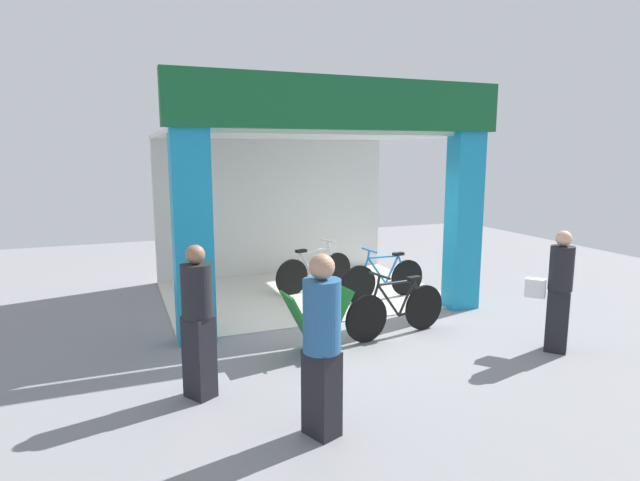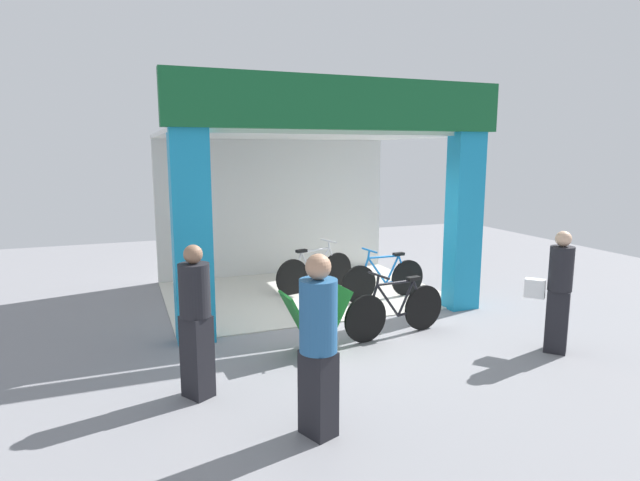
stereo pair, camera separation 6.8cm
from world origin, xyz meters
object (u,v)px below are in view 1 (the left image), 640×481
sandwich_board_sign (317,321)px  bicycle_inside_1 (384,279)px  pedestrian_2 (322,343)px  bicycle_parked_0 (397,310)px  pedestrian_0 (198,320)px  pedestrian_1 (558,291)px  bicycle_inside_0 (315,272)px

sandwich_board_sign → bicycle_inside_1: bearing=43.2°
sandwich_board_sign → pedestrian_2: size_ratio=0.52×
bicycle_parked_0 → pedestrian_2: pedestrian_2 is taller
bicycle_parked_0 → pedestrian_0: 3.10m
bicycle_inside_1 → pedestrian_1: bearing=-72.6°
pedestrian_2 → pedestrian_0: bearing=128.2°
bicycle_parked_0 → sandwich_board_sign: bicycle_parked_0 is taller
bicycle_parked_0 → pedestrian_1: pedestrian_1 is taller
sandwich_board_sign → pedestrian_2: pedestrian_2 is taller
bicycle_inside_1 → pedestrian_0: bearing=-144.2°
bicycle_inside_0 → pedestrian_2: bearing=-110.1°
sandwich_board_sign → pedestrian_1: pedestrian_1 is taller
bicycle_parked_0 → sandwich_board_sign: bearing=-173.0°
bicycle_inside_0 → sandwich_board_sign: (-1.06, -2.85, 0.04)m
bicycle_inside_0 → sandwich_board_sign: 3.04m
bicycle_inside_1 → bicycle_parked_0: size_ratio=1.00×
bicycle_parked_0 → pedestrian_2: (-1.98, -2.10, 0.52)m
bicycle_inside_1 → pedestrian_0: pedestrian_0 is taller
bicycle_inside_1 → sandwich_board_sign: (-2.01, -1.89, 0.05)m
bicycle_inside_0 → pedestrian_2: 5.13m
bicycle_inside_0 → pedestrian_1: bearing=-64.5°
bicycle_inside_1 → pedestrian_0: size_ratio=1.02×
pedestrian_1 → pedestrian_2: size_ratio=0.94×
bicycle_parked_0 → pedestrian_0: pedestrian_0 is taller
pedestrian_1 → pedestrian_2: 3.74m
bicycle_inside_0 → bicycle_inside_1: 1.36m
bicycle_inside_1 → pedestrian_0: 4.52m
sandwich_board_sign → pedestrian_1: 3.18m
sandwich_board_sign → pedestrian_0: 1.85m
bicycle_parked_0 → pedestrian_2: bearing=-133.4°
sandwich_board_sign → pedestrian_0: size_ratio=0.54×
bicycle_parked_0 → pedestrian_1: bearing=-37.6°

